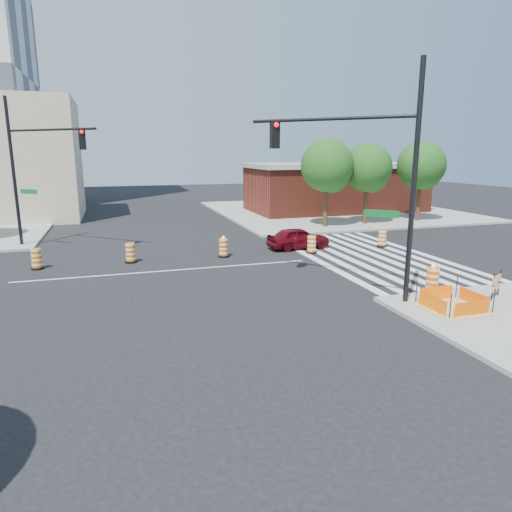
# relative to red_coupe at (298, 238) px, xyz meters

# --- Properties ---
(ground) EXTENTS (120.00, 120.00, 0.00)m
(ground) POSITION_rel_red_coupe_xyz_m (-8.00, -2.96, -0.64)
(ground) COLOR black
(ground) RESTS_ON ground
(sidewalk_ne) EXTENTS (22.00, 22.00, 0.15)m
(sidewalk_ne) POSITION_rel_red_coupe_xyz_m (10.00, 15.04, -0.56)
(sidewalk_ne) COLOR gray
(sidewalk_ne) RESTS_ON ground
(crosswalk_east) EXTENTS (6.75, 13.50, 0.01)m
(crosswalk_east) POSITION_rel_red_coupe_xyz_m (2.95, -2.96, -0.63)
(crosswalk_east) COLOR silver
(crosswalk_east) RESTS_ON ground
(lane_centerline) EXTENTS (14.00, 0.12, 0.01)m
(lane_centerline) POSITION_rel_red_coupe_xyz_m (-8.00, -2.96, -0.63)
(lane_centerline) COLOR silver
(lane_centerline) RESTS_ON ground
(excavation_pit) EXTENTS (2.20, 2.20, 0.90)m
(excavation_pit) POSITION_rel_red_coupe_xyz_m (1.00, -11.96, -0.41)
(excavation_pit) COLOR tan
(excavation_pit) RESTS_ON ground
(brick_storefront) EXTENTS (16.50, 8.50, 4.60)m
(brick_storefront) POSITION_rel_red_coupe_xyz_m (10.00, 15.04, 1.68)
(brick_storefront) COLOR maroon
(brick_storefront) RESTS_ON ground
(red_coupe) EXTENTS (3.83, 1.75, 1.27)m
(red_coupe) POSITION_rel_red_coupe_xyz_m (0.00, 0.00, 0.00)
(red_coupe) COLOR #560710
(red_coupe) RESTS_ON ground
(signal_pole_se) EXTENTS (4.69, 4.74, 8.62)m
(signal_pole_se) POSITION_rel_red_coupe_xyz_m (-1.40, -9.47, 4.64)
(signal_pole_se) COLOR black
(signal_pole_se) RESTS_ON ground
(signal_pole_nw) EXTENTS (5.00, 4.39, 8.60)m
(signal_pole_nw) POSITION_rel_red_coupe_xyz_m (-14.48, 4.35, 4.63)
(signal_pole_nw) COLOR black
(signal_pole_nw) RESTS_ON ground
(pit_drum) EXTENTS (0.60, 0.60, 1.18)m
(pit_drum) POSITION_rel_red_coupe_xyz_m (1.49, -10.19, 0.00)
(pit_drum) COLOR black
(pit_drum) RESTS_ON ground
(barricade) EXTENTS (0.81, 0.48, 1.06)m
(barricade) POSITION_rel_red_coupe_xyz_m (3.39, -11.45, 0.10)
(barricade) COLOR #EC6104
(barricade) RESTS_ON ground
(tree_north_c) EXTENTS (3.88, 3.88, 6.60)m
(tree_north_c) POSITION_rel_red_coupe_xyz_m (4.89, 6.43, 3.79)
(tree_north_c) COLOR #382314
(tree_north_c) RESTS_ON ground
(tree_north_d) EXTENTS (3.72, 3.72, 6.33)m
(tree_north_d) POSITION_rel_red_coupe_xyz_m (8.47, 6.74, 3.61)
(tree_north_d) COLOR #382314
(tree_north_d) RESTS_ON ground
(tree_north_e) EXTENTS (3.82, 3.82, 6.50)m
(tree_north_e) POSITION_rel_red_coupe_xyz_m (13.49, 6.95, 3.73)
(tree_north_e) COLOR #382314
(tree_north_e) RESTS_ON ground
(median_drum_1) EXTENTS (0.60, 0.60, 1.02)m
(median_drum_1) POSITION_rel_red_coupe_xyz_m (-14.12, -0.73, -0.16)
(median_drum_1) COLOR black
(median_drum_1) RESTS_ON ground
(median_drum_2) EXTENTS (0.60, 0.60, 1.02)m
(median_drum_2) POSITION_rel_red_coupe_xyz_m (-9.68, -0.71, -0.16)
(median_drum_2) COLOR black
(median_drum_2) RESTS_ON ground
(median_drum_3) EXTENTS (0.60, 0.60, 1.18)m
(median_drum_3) POSITION_rel_red_coupe_xyz_m (-4.77, -0.88, -0.15)
(median_drum_3) COLOR black
(median_drum_3) RESTS_ON ground
(median_drum_4) EXTENTS (0.60, 0.60, 1.02)m
(median_drum_4) POSITION_rel_red_coupe_xyz_m (0.20, -1.47, -0.16)
(median_drum_4) COLOR black
(median_drum_4) RESTS_ON ground
(median_drum_5) EXTENTS (0.60, 0.60, 1.02)m
(median_drum_5) POSITION_rel_red_coupe_xyz_m (5.03, -1.09, -0.16)
(median_drum_5) COLOR black
(median_drum_5) RESTS_ON ground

